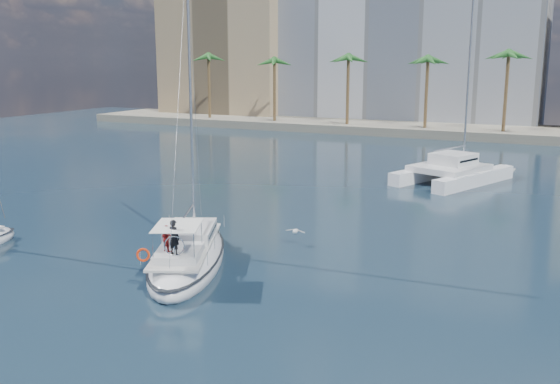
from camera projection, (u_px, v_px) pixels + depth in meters
The scene contains 9 objects.
ground at pixel (270, 258), 33.11m from camera, with size 160.00×160.00×0.00m, color black.
quay at pixel (466, 131), 86.75m from camera, with size 120.00×14.00×1.20m, color gray.
building_modern at pixel (407, 36), 99.62m from camera, with size 42.00×16.00×28.00m, color silver.
building_tan_left at pixel (232, 55), 109.42m from camera, with size 22.00×14.00×22.00m, color tan.
palm_left at pixel (238, 60), 95.60m from camera, with size 3.60×3.60×12.30m.
palm_centre at pixel (465, 60), 81.21m from camera, with size 3.60×3.60×12.30m.
main_sloop at pixel (188, 257), 31.76m from camera, with size 7.69×11.43×16.28m.
catamaran at pixel (452, 169), 53.46m from camera, with size 9.08×12.16×16.06m.
seagull at pixel (296, 231), 35.38m from camera, with size 1.19×0.51×0.22m.
Camera 1 is at (14.18, -28.29, 10.37)m, focal length 40.00 mm.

